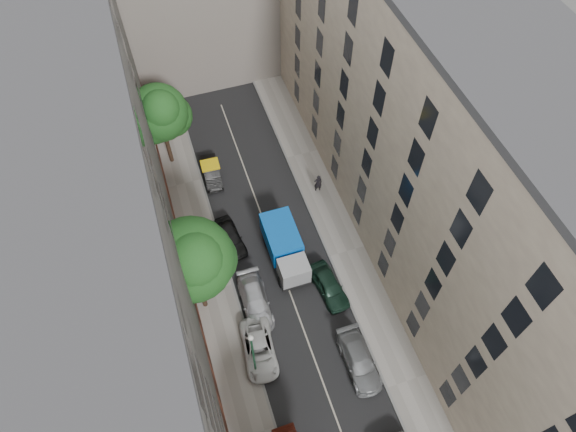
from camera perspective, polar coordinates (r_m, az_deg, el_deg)
name	(u,v)px	position (r m, az deg, el deg)	size (l,w,h in m)	color
ground	(282,271)	(40.70, -0.67, -6.11)	(120.00, 120.00, 0.00)	#4C4C49
road_surface	(282,271)	(40.69, -0.67, -6.10)	(8.00, 44.00, 0.02)	black
sidewalk_left	(214,290)	(40.23, -8.23, -8.15)	(3.00, 44.00, 0.15)	gray
sidewalk_right	(347,252)	(41.76, 6.54, -3.95)	(3.00, 44.00, 0.15)	gray
building_left	(103,241)	(32.23, -19.83, -2.59)	(8.00, 44.00, 20.00)	#454341
building_right	(437,153)	(35.89, 16.24, 6.73)	(8.00, 44.00, 20.00)	#BCAB92
tarp_truck	(285,248)	(39.98, -0.36, -3.54)	(2.45, 5.98, 2.76)	black
car_left_2	(259,349)	(37.39, -3.25, -14.55)	(2.23, 4.84, 1.34)	silver
car_left_3	(255,301)	(38.78, -3.66, -9.43)	(2.02, 4.96, 1.44)	silver
car_left_4	(230,237)	(41.72, -6.42, -2.37)	(1.66, 4.13, 1.41)	black
car_left_5	(211,173)	(46.01, -8.50, 4.80)	(1.41, 4.05, 1.33)	black
car_right_1	(359,361)	(37.34, 7.90, -15.64)	(1.98, 4.86, 1.41)	gray
car_right_2	(329,286)	(39.37, 4.58, -7.74)	(1.74, 4.33, 1.48)	black
tree_mid	(194,262)	(33.89, -10.44, -5.03)	(5.89, 5.70, 9.85)	#382619
tree_far	(161,115)	(44.18, -13.98, 10.85)	(5.16, 4.87, 8.53)	#382619
lamp_post	(253,352)	(33.61, -3.93, -14.82)	(0.36, 0.36, 6.54)	#175130
pedestrian	(318,183)	(44.26, 3.35, 3.68)	(0.70, 0.46, 1.93)	black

